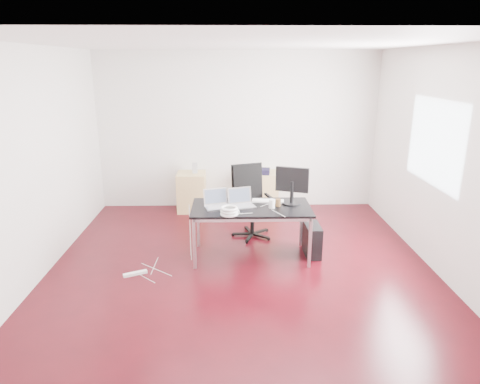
{
  "coord_description": "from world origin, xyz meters",
  "views": [
    {
      "loc": [
        -0.13,
        -5.18,
        2.59
      ],
      "look_at": [
        0.0,
        0.55,
        0.85
      ],
      "focal_mm": 32.0,
      "sensor_mm": 36.0,
      "label": 1
    }
  ],
  "objects_px": {
    "filing_cabinet_right": "(263,191)",
    "pc_tower": "(312,240)",
    "office_chair": "(250,197)",
    "desk": "(251,210)",
    "filing_cabinet_left": "(192,192)"
  },
  "relations": [
    {
      "from": "office_chair",
      "to": "filing_cabinet_right",
      "type": "relative_size",
      "value": 1.54
    },
    {
      "from": "desk",
      "to": "filing_cabinet_right",
      "type": "relative_size",
      "value": 2.29
    },
    {
      "from": "office_chair",
      "to": "pc_tower",
      "type": "distance_m",
      "value": 1.19
    },
    {
      "from": "filing_cabinet_left",
      "to": "pc_tower",
      "type": "height_order",
      "value": "filing_cabinet_left"
    },
    {
      "from": "filing_cabinet_right",
      "to": "pc_tower",
      "type": "bearing_deg",
      "value": -74.37
    },
    {
      "from": "desk",
      "to": "filing_cabinet_right",
      "type": "bearing_deg",
      "value": 80.8
    },
    {
      "from": "filing_cabinet_left",
      "to": "filing_cabinet_right",
      "type": "bearing_deg",
      "value": 0.0
    },
    {
      "from": "filing_cabinet_right",
      "to": "pc_tower",
      "type": "xyz_separation_m",
      "value": [
        0.54,
        -1.93,
        -0.13
      ]
    },
    {
      "from": "filing_cabinet_right",
      "to": "desk",
      "type": "bearing_deg",
      "value": -99.2
    },
    {
      "from": "desk",
      "to": "pc_tower",
      "type": "relative_size",
      "value": 3.56
    },
    {
      "from": "filing_cabinet_left",
      "to": "office_chair",
      "type": "bearing_deg",
      "value": -49.19
    },
    {
      "from": "desk",
      "to": "filing_cabinet_left",
      "type": "relative_size",
      "value": 2.29
    },
    {
      "from": "filing_cabinet_right",
      "to": "pc_tower",
      "type": "relative_size",
      "value": 1.56
    },
    {
      "from": "filing_cabinet_left",
      "to": "pc_tower",
      "type": "relative_size",
      "value": 1.56
    },
    {
      "from": "office_chair",
      "to": "pc_tower",
      "type": "xyz_separation_m",
      "value": [
        0.83,
        -0.76,
        -0.39
      ]
    }
  ]
}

